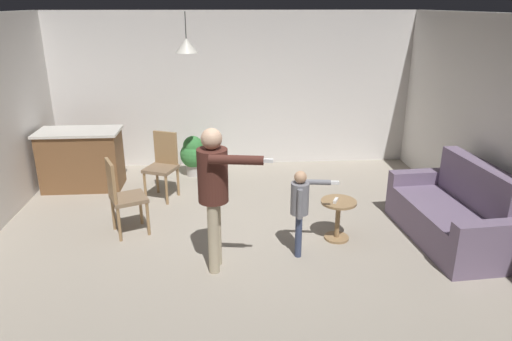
% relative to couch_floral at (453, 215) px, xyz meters
% --- Properties ---
extents(ground, '(7.68, 7.68, 0.00)m').
position_rel_couch_floral_xyz_m(ground, '(-2.61, 0.00, -0.33)').
color(ground, '#9E9384').
extents(wall_back, '(6.40, 0.10, 2.70)m').
position_rel_couch_floral_xyz_m(wall_back, '(-2.61, 3.20, 1.02)').
color(wall_back, silver).
rests_on(wall_back, ground).
extents(couch_floral, '(0.97, 1.85, 1.00)m').
position_rel_couch_floral_xyz_m(couch_floral, '(0.00, 0.00, 0.00)').
color(couch_floral, slate).
rests_on(couch_floral, ground).
extents(kitchen_counter, '(1.26, 0.66, 0.95)m').
position_rel_couch_floral_xyz_m(kitchen_counter, '(-5.06, 2.13, 0.15)').
color(kitchen_counter, brown).
rests_on(kitchen_counter, ground).
extents(side_table_by_couch, '(0.44, 0.44, 0.52)m').
position_rel_couch_floral_xyz_m(side_table_by_couch, '(-1.42, 0.12, -0.00)').
color(side_table_by_couch, '#99754C').
rests_on(side_table_by_couch, ground).
extents(person_adult, '(0.77, 0.55, 1.62)m').
position_rel_couch_floral_xyz_m(person_adult, '(-2.93, -0.46, 0.67)').
color(person_adult, tan).
rests_on(person_adult, ground).
extents(person_child, '(0.57, 0.30, 1.05)m').
position_rel_couch_floral_xyz_m(person_child, '(-1.96, -0.22, 0.32)').
color(person_child, '#384260').
rests_on(person_child, ground).
extents(dining_chair_by_counter, '(0.55, 0.55, 1.00)m').
position_rel_couch_floral_xyz_m(dining_chair_by_counter, '(-3.74, 1.66, 0.21)').
color(dining_chair_by_counter, '#99754C').
rests_on(dining_chair_by_counter, ground).
extents(dining_chair_near_wall, '(0.55, 0.55, 1.00)m').
position_rel_couch_floral_xyz_m(dining_chair_near_wall, '(-4.10, 0.46, 0.21)').
color(dining_chair_near_wall, '#99754C').
rests_on(dining_chair_near_wall, ground).
extents(potted_plant_corner, '(0.45, 0.45, 0.69)m').
position_rel_couch_floral_xyz_m(potted_plant_corner, '(-3.34, 2.59, 0.05)').
color(potted_plant_corner, '#B7B2AD').
rests_on(potted_plant_corner, ground).
extents(spare_remote_on_table, '(0.09, 0.13, 0.04)m').
position_rel_couch_floral_xyz_m(spare_remote_on_table, '(-1.47, 0.09, 0.21)').
color(spare_remote_on_table, white).
rests_on(spare_remote_on_table, side_table_by_couch).
extents(ceiling_light_pendant, '(0.32, 0.32, 0.55)m').
position_rel_couch_floral_xyz_m(ceiling_light_pendant, '(-3.30, 1.73, 1.92)').
color(ceiling_light_pendant, silver).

